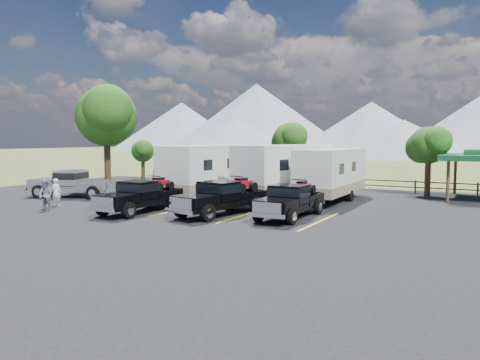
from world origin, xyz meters
The scene contains 18 objects.
ground centered at (0.00, 0.00, 0.00)m, with size 320.00×320.00×0.00m, color #525A26.
asphalt_lot centered at (0.00, 3.00, 0.02)m, with size 44.00×34.00×0.04m, color black.
stall_lines centered at (0.00, 4.00, 0.04)m, with size 12.12×5.50×0.01m.
tree_big_nw centered at (-12.55, 9.03, 5.60)m, with size 5.54×5.18×7.84m.
tree_ne_a centered at (8.97, 17.01, 3.48)m, with size 3.11×2.92×4.76m.
tree_north centered at (-2.03, 19.02, 3.83)m, with size 3.46×3.24×5.25m.
tree_nw_small centered at (-16.02, 17.01, 2.78)m, with size 2.59×2.43×3.85m.
rail_fence centered at (2.00, 18.50, 0.61)m, with size 36.12×0.12×1.00m.
mountain_range centered at (-7.63, 105.98, 7.87)m, with size 209.00×71.00×20.00m.
rig_left centered at (-3.26, 2.15, 0.94)m, with size 2.03×5.60×1.86m.
rig_center centered at (0.94, 3.49, 0.97)m, with size 2.82×6.00×1.93m.
rig_right centered at (4.36, 4.40, 0.92)m, with size 1.96×5.47×1.82m.
trailer_left centered at (-3.48, 8.98, 1.84)m, with size 2.66×9.89×3.44m.
trailer_center centered at (1.15, 10.92, 1.87)m, with size 3.93×10.09×3.49m.
trailer_right centered at (4.11, 11.39, 1.74)m, with size 2.51×9.32×3.24m.
pickup_silver centered at (-11.45, 4.83, 0.97)m, with size 6.29×3.72×1.80m.
person_a centered at (-9.08, 1.51, 0.84)m, with size 0.58×0.38×1.60m, color white.
person_b centered at (-8.08, 0.01, 0.87)m, with size 0.81×0.63×1.67m, color gray.
Camera 1 is at (13.33, -16.70, 3.89)m, focal length 35.00 mm.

